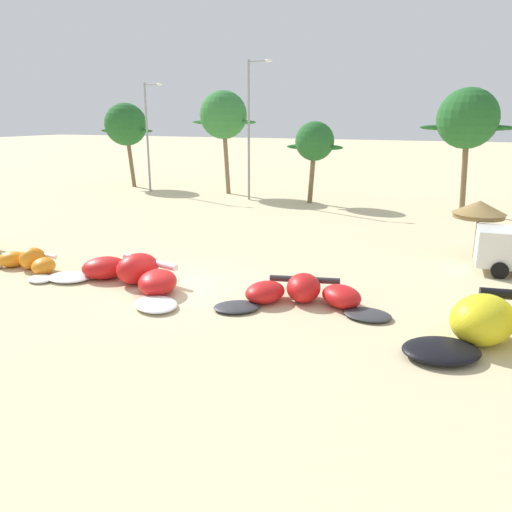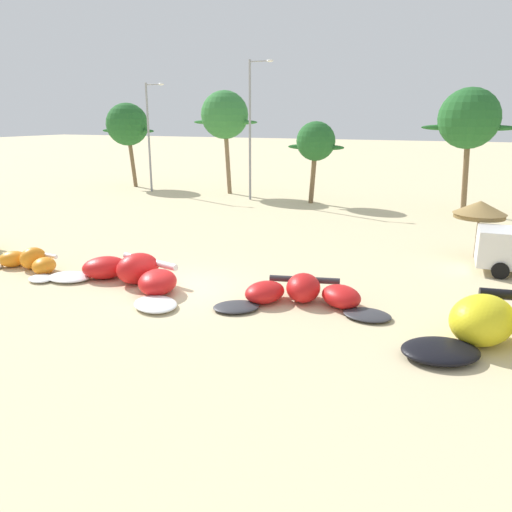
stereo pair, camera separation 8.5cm
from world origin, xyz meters
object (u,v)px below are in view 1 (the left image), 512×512
(palm_left, at_px, (223,115))
(palm_center_left, at_px, (468,119))
(kite_left, at_px, (28,262))
(kite_left_of_center, at_px, (130,274))
(palm_left_of_gap, at_px, (315,142))
(lamppost_west_center, at_px, (250,124))
(beach_umbrella_near_van, at_px, (479,209))
(palm_leftmost, at_px, (126,125))
(kite_center, at_px, (303,294))
(lamppost_west, at_px, (149,132))

(palm_left, bearing_deg, palm_center_left, -6.09)
(kite_left, bearing_deg, kite_left_of_center, 0.88)
(palm_left_of_gap, relative_size, lamppost_west_center, 0.58)
(kite_left, xyz_separation_m, kite_left_of_center, (5.25, 0.08, 0.10))
(kite_left_of_center, xyz_separation_m, beach_umbrella_near_van, (12.22, 9.65, 1.81))
(beach_umbrella_near_van, relative_size, palm_leftmost, 0.35)
(kite_left, distance_m, kite_center, 12.03)
(kite_left_of_center, bearing_deg, kite_center, 6.05)
(palm_center_left, distance_m, lamppost_west_center, 15.24)
(palm_left, xyz_separation_m, lamppost_west_center, (3.43, -2.27, -0.65))
(palm_left, relative_size, lamppost_west_center, 0.81)
(kite_center, distance_m, palm_left, 27.30)
(palm_leftmost, distance_m, palm_left_of_gap, 18.78)
(palm_left_of_gap, bearing_deg, kite_left_of_center, -92.38)
(kite_center, bearing_deg, lamppost_west_center, 118.26)
(kite_center, distance_m, palm_left_of_gap, 21.77)
(beach_umbrella_near_van, height_order, palm_center_left, palm_center_left)
(palm_left, relative_size, lamppost_west, 0.93)
(kite_left, distance_m, palm_leftmost, 27.30)
(kite_center, height_order, palm_leftmost, palm_leftmost)
(beach_umbrella_near_van, height_order, palm_left_of_gap, palm_left_of_gap)
(kite_center, height_order, lamppost_west_center, lamppost_west_center)
(palm_leftmost, bearing_deg, palm_left_of_gap, -7.26)
(kite_center, xyz_separation_m, lamppost_west_center, (-10.86, 20.20, 5.39))
(palm_left_of_gap, distance_m, palm_center_left, 10.37)
(palm_left, relative_size, palm_left_of_gap, 1.40)
(palm_center_left, distance_m, lamppost_west, 25.01)
(palm_leftmost, bearing_deg, kite_left, -62.26)
(kite_left, height_order, palm_leftmost, palm_leftmost)
(kite_left, distance_m, palm_center_left, 27.47)
(kite_left, bearing_deg, beach_umbrella_near_van, 29.12)
(kite_center, distance_m, beach_umbrella_near_van, 10.64)
(beach_umbrella_near_van, bearing_deg, kite_left_of_center, -141.70)
(palm_leftmost, bearing_deg, palm_center_left, -4.83)
(palm_left_of_gap, bearing_deg, palm_center_left, -0.37)
(kite_center, bearing_deg, kite_left, -176.20)
(palm_leftmost, bearing_deg, lamppost_west_center, -11.27)
(lamppost_west_center, bearing_deg, palm_center_left, 1.05)
(palm_left_of_gap, height_order, palm_center_left, palm_center_left)
(lamppost_west_center, bearing_deg, kite_left_of_center, -78.89)
(kite_left, distance_m, beach_umbrella_near_van, 20.09)
(palm_left, bearing_deg, kite_left, -84.39)
(palm_leftmost, height_order, palm_center_left, palm_center_left)
(beach_umbrella_near_van, relative_size, palm_center_left, 0.33)
(palm_left, bearing_deg, palm_left_of_gap, -12.88)
(kite_center, height_order, palm_left, palm_left)
(kite_center, distance_m, lamppost_west, 29.70)
(palm_left, xyz_separation_m, palm_left_of_gap, (8.42, -1.93, -1.89))
(lamppost_west, bearing_deg, lamppost_west_center, -3.91)
(beach_umbrella_near_van, height_order, lamppost_west, lamppost_west)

